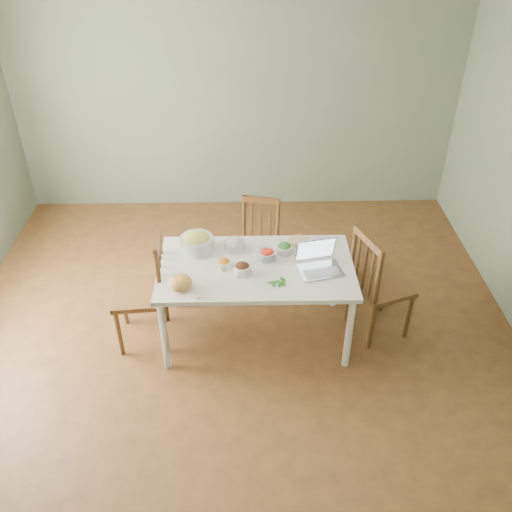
{
  "coord_description": "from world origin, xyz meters",
  "views": [
    {
      "loc": [
        0.1,
        -3.52,
        3.42
      ],
      "look_at": [
        0.17,
        0.12,
        0.85
      ],
      "focal_mm": 38.63,
      "sensor_mm": 36.0,
      "label": 1
    }
  ],
  "objects_px": {
    "chair_right": "(382,283)",
    "bread_boule": "(180,283)",
    "chair_left": "(139,291)",
    "laptop": "(321,260)",
    "bowl_squash": "(197,242)",
    "dining_table": "(256,301)",
    "chair_far": "(258,246)"
  },
  "relations": [
    {
      "from": "chair_right",
      "to": "laptop",
      "type": "bearing_deg",
      "value": 83.17
    },
    {
      "from": "chair_left",
      "to": "bread_boule",
      "type": "xyz_separation_m",
      "value": [
        0.39,
        -0.27,
        0.29
      ]
    },
    {
      "from": "bread_boule",
      "to": "chair_left",
      "type": "bearing_deg",
      "value": 145.47
    },
    {
      "from": "chair_left",
      "to": "bowl_squash",
      "type": "distance_m",
      "value": 0.63
    },
    {
      "from": "chair_far",
      "to": "chair_right",
      "type": "distance_m",
      "value": 1.26
    },
    {
      "from": "laptop",
      "to": "bowl_squash",
      "type": "bearing_deg",
      "value": 149.7
    },
    {
      "from": "chair_left",
      "to": "bread_boule",
      "type": "relative_size",
      "value": 5.71
    },
    {
      "from": "chair_right",
      "to": "bowl_squash",
      "type": "xyz_separation_m",
      "value": [
        -1.58,
        0.19,
        0.32
      ]
    },
    {
      "from": "dining_table",
      "to": "bread_boule",
      "type": "xyz_separation_m",
      "value": [
        -0.59,
        -0.29,
        0.44
      ]
    },
    {
      "from": "chair_far",
      "to": "bread_boule",
      "type": "relative_size",
      "value": 4.85
    },
    {
      "from": "dining_table",
      "to": "chair_right",
      "type": "height_order",
      "value": "chair_right"
    },
    {
      "from": "bread_boule",
      "to": "bowl_squash",
      "type": "relative_size",
      "value": 0.64
    },
    {
      "from": "dining_table",
      "to": "chair_far",
      "type": "xyz_separation_m",
      "value": [
        0.03,
        0.74,
        0.07
      ]
    },
    {
      "from": "chair_far",
      "to": "chair_left",
      "type": "relative_size",
      "value": 0.85
    },
    {
      "from": "chair_left",
      "to": "bread_boule",
      "type": "bearing_deg",
      "value": 50.61
    },
    {
      "from": "chair_far",
      "to": "laptop",
      "type": "bearing_deg",
      "value": -47.13
    },
    {
      "from": "dining_table",
      "to": "bowl_squash",
      "type": "xyz_separation_m",
      "value": [
        -0.5,
        0.24,
        0.46
      ]
    },
    {
      "from": "chair_left",
      "to": "laptop",
      "type": "bearing_deg",
      "value": 82.49
    },
    {
      "from": "chair_right",
      "to": "bread_boule",
      "type": "relative_size",
      "value": 5.68
    },
    {
      "from": "chair_left",
      "to": "chair_far",
      "type": "bearing_deg",
      "value": 121.98
    },
    {
      "from": "chair_right",
      "to": "bread_boule",
      "type": "xyz_separation_m",
      "value": [
        -1.67,
        -0.34,
        0.29
      ]
    },
    {
      "from": "dining_table",
      "to": "laptop",
      "type": "xyz_separation_m",
      "value": [
        0.52,
        -0.08,
        0.49
      ]
    },
    {
      "from": "chair_right",
      "to": "bowl_squash",
      "type": "distance_m",
      "value": 1.62
    },
    {
      "from": "chair_far",
      "to": "laptop",
      "type": "xyz_separation_m",
      "value": [
        0.49,
        -0.83,
        0.43
      ]
    },
    {
      "from": "chair_far",
      "to": "chair_left",
      "type": "xyz_separation_m",
      "value": [
        -1.01,
        -0.76,
        0.08
      ]
    },
    {
      "from": "chair_far",
      "to": "chair_right",
      "type": "relative_size",
      "value": 0.86
    },
    {
      "from": "chair_right",
      "to": "laptop",
      "type": "xyz_separation_m",
      "value": [
        -0.56,
        -0.14,
        0.35
      ]
    },
    {
      "from": "laptop",
      "to": "chair_far",
      "type": "bearing_deg",
      "value": 108.17
    },
    {
      "from": "dining_table",
      "to": "chair_right",
      "type": "distance_m",
      "value": 1.09
    },
    {
      "from": "dining_table",
      "to": "chair_right",
      "type": "relative_size",
      "value": 1.55
    },
    {
      "from": "dining_table",
      "to": "laptop",
      "type": "bearing_deg",
      "value": -9.31
    },
    {
      "from": "chair_left",
      "to": "chair_right",
      "type": "distance_m",
      "value": 2.06
    }
  ]
}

